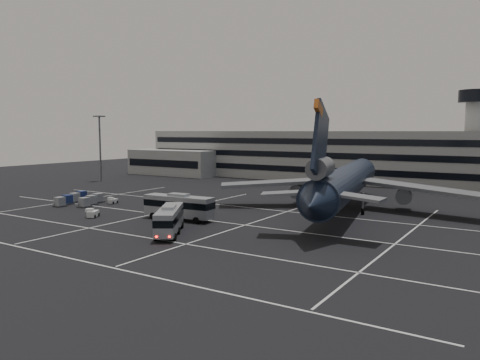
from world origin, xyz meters
name	(u,v)px	position (x,y,z in m)	size (l,w,h in m)	color
ground	(166,221)	(0.00, 0.00, 0.00)	(260.00, 260.00, 0.00)	black
lane_markings	(174,221)	(0.95, 0.72, 0.01)	(90.00, 55.62, 0.01)	silver
terminal	(324,156)	(-2.95, 71.14, 6.93)	(125.00, 26.00, 24.00)	gray
hills	(453,190)	(17.99, 170.00, -12.07)	(352.00, 180.00, 44.00)	#38332B
lightpole_left	(100,139)	(-55.00, 35.00, 11.82)	(2.40, 2.40, 18.28)	slate
trijet_main	(345,182)	(20.63, 23.07, 5.25)	(46.53, 57.37, 18.08)	black
bus_near	(169,219)	(6.50, -6.73, 2.16)	(8.19, 10.80, 3.94)	#94979C
bus_far	(179,206)	(0.93, 1.94, 2.30)	(12.08, 3.70, 4.21)	#94979C
tug_a	(113,201)	(-20.72, 7.97, 0.56)	(1.64, 2.19, 1.26)	silver
tug_b	(93,213)	(-12.34, -3.92, 0.65)	(2.28, 2.65, 1.47)	silver
uld_cluster	(80,199)	(-25.97, 4.41, 0.87)	(10.56, 10.61, 1.79)	#2D2D30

